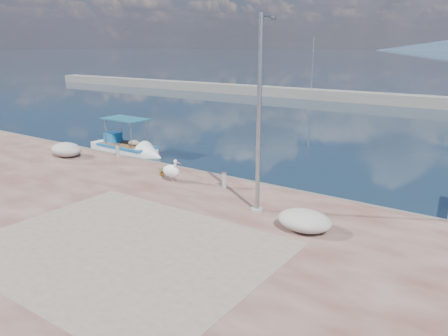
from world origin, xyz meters
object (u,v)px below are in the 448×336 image
lamp_post (259,123)px  bollard_near (224,179)px  boat_left (127,149)px  pelican (171,171)px

lamp_post → bollard_near: 4.15m
lamp_post → bollard_near: (-2.56, 1.51, -2.90)m
lamp_post → bollard_near: bearing=149.5°
boat_left → lamp_post: bearing=-20.8°
bollard_near → lamp_post: bearing=-30.5°
boat_left → pelican: size_ratio=4.69×
pelican → lamp_post: size_ratio=0.16×
boat_left → pelican: bearing=-28.0°
boat_left → bollard_near: size_ratio=7.14×
lamp_post → pelican: bearing=169.9°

